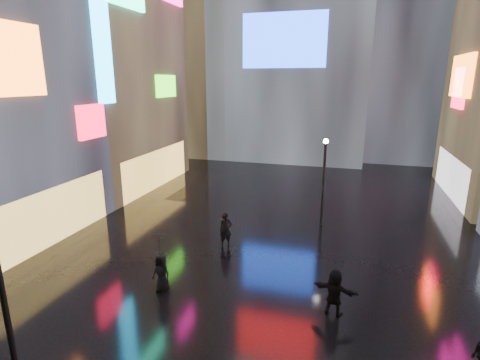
% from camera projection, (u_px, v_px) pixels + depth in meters
% --- Properties ---
extents(ground, '(140.00, 140.00, 0.00)m').
position_uv_depth(ground, '(279.00, 228.00, 21.85)').
color(ground, black).
rests_on(ground, ground).
extents(building_left_far, '(10.28, 12.00, 22.00)m').
position_uv_depth(building_left_far, '(93.00, 45.00, 28.91)').
color(building_left_far, black).
rests_on(building_left_far, ground).
extents(tower_flank_left, '(10.00, 10.00, 26.00)m').
position_uv_depth(tower_flank_left, '(196.00, 38.00, 42.67)').
color(tower_flank_left, black).
rests_on(tower_flank_left, ground).
extents(lamp_near, '(0.30, 0.30, 5.20)m').
position_uv_depth(lamp_near, '(3.00, 297.00, 9.74)').
color(lamp_near, black).
rests_on(lamp_near, ground).
extents(lamp_far, '(0.30, 0.30, 5.20)m').
position_uv_depth(lamp_far, '(324.00, 177.00, 21.66)').
color(lamp_far, black).
rests_on(lamp_far, ground).
extents(pedestrian_4, '(0.86, 0.63, 1.61)m').
position_uv_depth(pedestrian_4, '(161.00, 273.00, 15.20)').
color(pedestrian_4, black).
rests_on(pedestrian_4, ground).
extents(pedestrian_5, '(1.73, 0.87, 1.79)m').
position_uv_depth(pedestrian_5, '(334.00, 292.00, 13.66)').
color(pedestrian_5, black).
rests_on(pedestrian_5, ground).
extents(pedestrian_6, '(0.79, 0.70, 1.82)m').
position_uv_depth(pedestrian_6, '(226.00, 230.00, 19.31)').
color(pedestrian_6, black).
rests_on(pedestrian_6, ground).
extents(umbrella_2, '(1.23, 1.22, 0.91)m').
position_uv_depth(umbrella_2, '(160.00, 245.00, 14.88)').
color(umbrella_2, black).
rests_on(umbrella_2, pedestrian_4).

